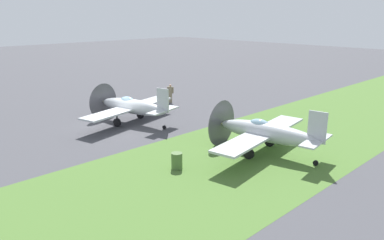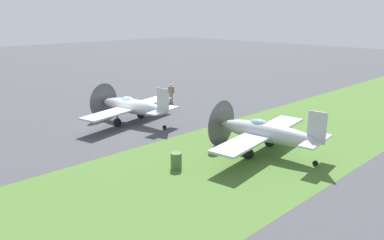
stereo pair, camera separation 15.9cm
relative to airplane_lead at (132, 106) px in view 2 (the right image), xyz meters
name	(u,v)px [view 2 (the right image)]	position (x,y,z in m)	size (l,w,h in m)	color
ground_plane	(114,128)	(-1.71, -0.08, -1.31)	(160.00, 160.00, 0.00)	#424247
grass_verge	(217,166)	(-1.71, -10.29, -1.31)	(120.00, 11.00, 0.01)	#476B2D
airplane_lead	(132,106)	(0.00, 0.00, 0.00)	(8.85, 7.08, 3.13)	#B2B7BC
airplane_wingman	(265,132)	(1.76, -10.94, 0.03)	(9.06, 7.21, 3.21)	#B2B7BC
ground_crew_chief	(171,93)	(6.72, 3.23, -0.40)	(0.38, 0.56, 1.73)	#847A5B
fuel_drum	(176,161)	(-3.55, -9.00, -0.86)	(0.60, 0.60, 0.90)	#476633
runway_marker_cone	(227,119)	(5.44, -4.77, -1.09)	(0.36, 0.36, 0.44)	orange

